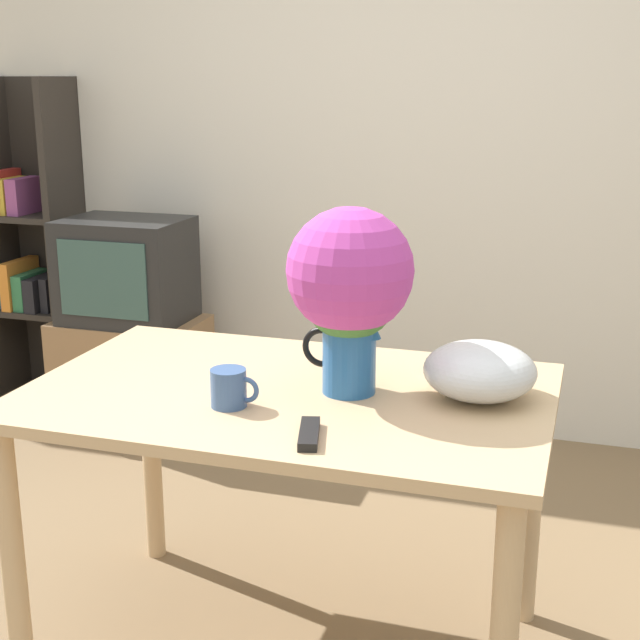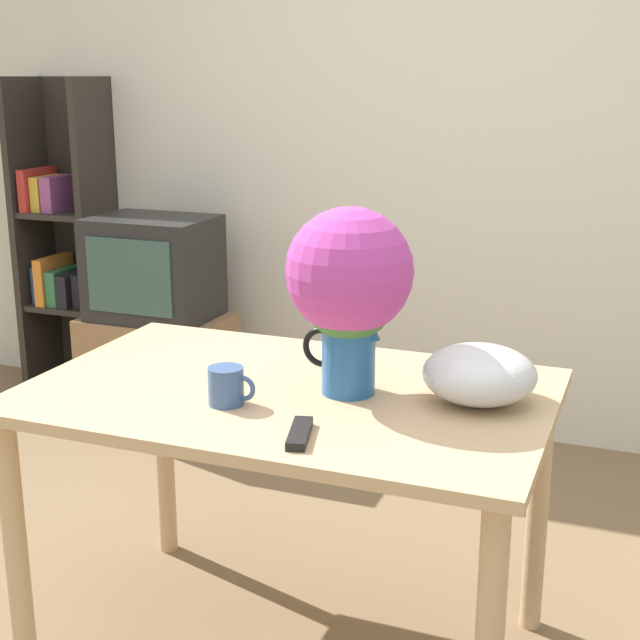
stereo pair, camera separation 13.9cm
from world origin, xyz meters
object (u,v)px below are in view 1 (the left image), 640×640
Objects in this scene: white_bowl at (480,371)px; coffee_mug at (230,388)px; flower_vase at (350,284)px; tv_set at (126,270)px.

coffee_mug is at bearing -156.92° from white_bowl.
tv_set is (-1.38, 1.33, -0.33)m from flower_vase.
white_bowl reaches higher than coffee_mug.
flower_vase is at bearing 36.99° from coffee_mug.
coffee_mug is 0.44× the size of white_bowl.
white_bowl is at bearing 23.08° from coffee_mug.
tv_set reaches higher than coffee_mug.
white_bowl is (0.56, 0.24, 0.02)m from coffee_mug.
coffee_mug is 0.61m from white_bowl.
flower_vase is at bearing -43.91° from tv_set.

